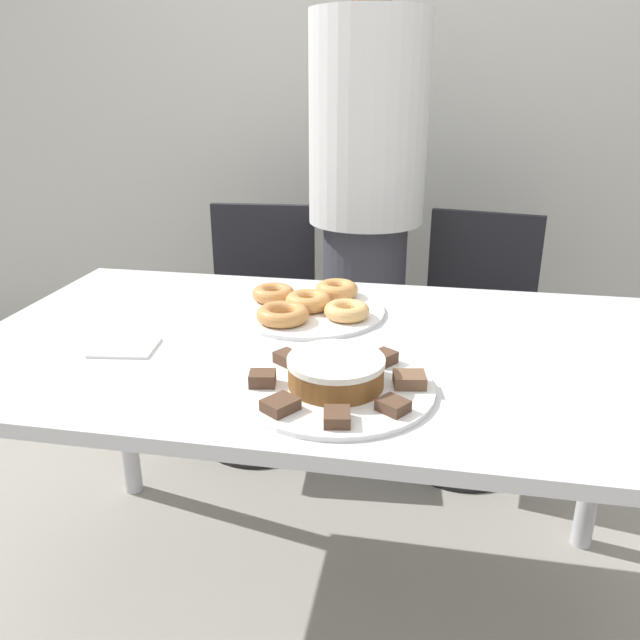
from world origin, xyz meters
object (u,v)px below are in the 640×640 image
(plate_cake, at_px, (336,387))
(office_chair_left, at_px, (259,334))
(plate_donuts, at_px, (308,310))
(napkin, at_px, (125,348))
(frosted_cake, at_px, (336,371))
(office_chair_right, at_px, (471,349))
(person_standing, at_px, (366,206))

(plate_cake, bearing_deg, office_chair_left, 113.46)
(office_chair_left, height_order, plate_donuts, office_chair_left)
(plate_cake, height_order, napkin, plate_cake)
(plate_cake, distance_m, frosted_cake, 0.03)
(office_chair_right, xyz_separation_m, napkin, (-0.81, -0.98, 0.36))
(office_chair_right, xyz_separation_m, frosted_cake, (-0.32, -1.08, 0.39))
(plate_donuts, bearing_deg, frosted_cake, -71.47)
(person_standing, xyz_separation_m, office_chair_right, (0.40, -0.06, -0.49))
(office_chair_left, xyz_separation_m, frosted_cake, (0.47, -1.08, 0.39))
(person_standing, bearing_deg, office_chair_right, -8.00)
(office_chair_right, relative_size, plate_cake, 2.39)
(office_chair_left, height_order, frosted_cake, office_chair_left)
(napkin, bearing_deg, office_chair_right, 50.51)
(office_chair_right, distance_m, frosted_cake, 1.20)
(office_chair_left, distance_m, office_chair_right, 0.79)
(plate_donuts, relative_size, frosted_cake, 2.10)
(office_chair_left, height_order, plate_cake, office_chair_left)
(office_chair_left, relative_size, office_chair_right, 1.00)
(plate_donuts, distance_m, napkin, 0.46)
(person_standing, xyz_separation_m, plate_donuts, (-0.06, -0.73, -0.13))
(person_standing, relative_size, plate_donuts, 4.53)
(office_chair_right, height_order, plate_cake, office_chair_right)
(office_chair_left, distance_m, napkin, 1.04)
(plate_cake, relative_size, napkin, 2.57)
(person_standing, distance_m, plate_donuts, 0.75)
(napkin, bearing_deg, frosted_cake, -12.36)
(office_chair_right, bearing_deg, plate_cake, -96.13)
(person_standing, height_order, office_chair_right, person_standing)
(office_chair_left, bearing_deg, napkin, -95.27)
(office_chair_right, xyz_separation_m, plate_donuts, (-0.46, -0.68, 0.36))
(frosted_cake, distance_m, napkin, 0.50)
(office_chair_right, relative_size, plate_donuts, 2.31)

